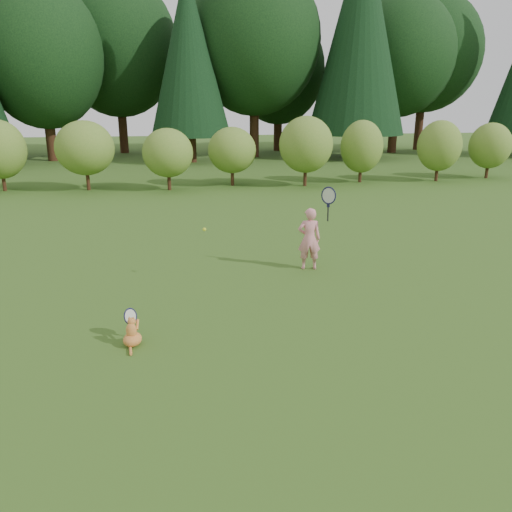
{
  "coord_description": "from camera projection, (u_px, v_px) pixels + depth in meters",
  "views": [
    {
      "loc": [
        -1.31,
        -7.49,
        3.26
      ],
      "look_at": [
        0.2,
        0.8,
        0.7
      ],
      "focal_mm": 35.0,
      "sensor_mm": 36.0,
      "label": 1
    }
  ],
  "objects": [
    {
      "name": "tennis_ball",
      "position": [
        204.0,
        229.0,
        9.33
      ],
      "size": [
        0.07,
        0.07,
        0.07
      ],
      "color": "#B4CB17",
      "rests_on": "ground"
    },
    {
      "name": "child",
      "position": [
        310.0,
        237.0,
        10.16
      ],
      "size": [
        0.71,
        0.45,
        1.92
      ],
      "rotation": [
        0.0,
        0.0,
        2.99
      ],
      "color": "pink",
      "rests_on": "ground"
    },
    {
      "name": "shrub_row",
      "position": [
        197.0,
        153.0,
        20.06
      ],
      "size": [
        28.0,
        3.0,
        2.8
      ],
      "primitive_type": null,
      "color": "#4B7A26",
      "rests_on": "ground"
    },
    {
      "name": "woodland_backdrop",
      "position": [
        181.0,
        25.0,
        27.7
      ],
      "size": [
        48.0,
        10.0,
        15.0
      ],
      "primitive_type": null,
      "color": "black",
      "rests_on": "ground"
    },
    {
      "name": "cat",
      "position": [
        132.0,
        330.0,
        7.01
      ],
      "size": [
        0.41,
        0.64,
        0.58
      ],
      "rotation": [
        0.0,
        0.0,
        -0.33
      ],
      "color": "#B85B23",
      "rests_on": "ground"
    },
    {
      "name": "ground",
      "position": [
        253.0,
        311.0,
        8.23
      ],
      "size": [
        100.0,
        100.0,
        0.0
      ],
      "primitive_type": "plane",
      "color": "#304F16",
      "rests_on": "ground"
    }
  ]
}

